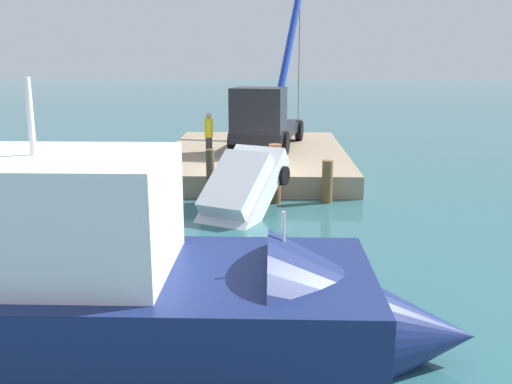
{
  "coord_description": "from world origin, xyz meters",
  "views": [
    {
      "loc": [
        20.51,
        0.76,
        5.0
      ],
      "look_at": [
        1.81,
        0.22,
        0.49
      ],
      "focal_mm": 39.93,
      "sensor_mm": 36.0,
      "label": 1
    }
  ],
  "objects_px": {
    "crane_truck": "(266,117)",
    "salvaged_car": "(238,196)",
    "dock_worker": "(209,134)",
    "moored_yacht": "(160,314)"
  },
  "relations": [
    {
      "from": "crane_truck",
      "to": "salvaged_car",
      "type": "distance_m",
      "value": 8.76
    },
    {
      "from": "crane_truck",
      "to": "dock_worker",
      "type": "bearing_deg",
      "value": -49.52
    },
    {
      "from": "crane_truck",
      "to": "moored_yacht",
      "type": "distance_m",
      "value": 17.38
    },
    {
      "from": "crane_truck",
      "to": "moored_yacht",
      "type": "xyz_separation_m",
      "value": [
        17.25,
        -1.55,
        -1.47
      ]
    },
    {
      "from": "salvaged_car",
      "to": "crane_truck",
      "type": "bearing_deg",
      "value": 174.81
    },
    {
      "from": "salvaged_car",
      "to": "moored_yacht",
      "type": "height_order",
      "value": "moored_yacht"
    },
    {
      "from": "salvaged_car",
      "to": "moored_yacht",
      "type": "bearing_deg",
      "value": -5.09
    },
    {
      "from": "dock_worker",
      "to": "moored_yacht",
      "type": "relative_size",
      "value": 0.16
    },
    {
      "from": "dock_worker",
      "to": "salvaged_car",
      "type": "bearing_deg",
      "value": 13.87
    },
    {
      "from": "crane_truck",
      "to": "dock_worker",
      "type": "distance_m",
      "value": 3.19
    }
  ]
}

